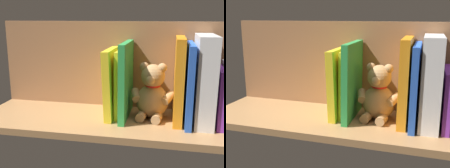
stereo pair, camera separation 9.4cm
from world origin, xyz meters
The scene contains 10 objects.
ground_plane centered at (0.00, 0.00, -1.10)cm, with size 88.75×31.61×2.20cm, color #A87A4C.
shelf_back_panel centered at (0.00, -13.56, 15.60)cm, with size 88.75×1.50×31.20cm, color #996844.
book_1 centered at (-33.47, -2.85, 8.90)cm, with size 2.14×19.11×17.81cm, color purple.
dictionary_thick_white centered at (-28.82, -2.36, 13.77)cm, with size 5.73×19.89×27.54cm, color white.
book_2 centered at (-24.28, -2.00, 12.51)cm, with size 1.93×20.81×25.01cm, color blue.
book_3 centered at (-21.22, -2.95, 13.36)cm, with size 2.78×18.91×26.72cm, color orange.
teddy_bear centered at (-12.96, -2.69, 8.12)cm, with size 14.84×12.75×18.45cm.
book_4 centered at (-4.29, -2.32, 12.47)cm, with size 2.03×20.18×24.95cm, color green.
book_5 centered at (-1.91, -4.37, 11.08)cm, with size 1.31×16.08×22.15cm, color yellow.
book_6 centered at (0.67, -3.14, 11.28)cm, with size 2.44×18.53×22.56cm, color yellow.
Camera 2 is at (-27.34, 87.07, 33.47)cm, focal length 46.30 mm.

